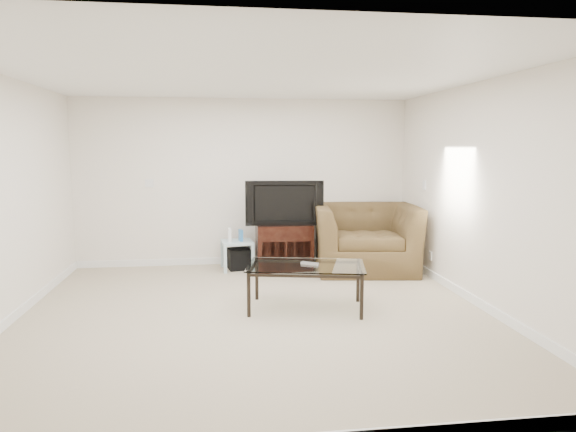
{
  "coord_description": "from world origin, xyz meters",
  "views": [
    {
      "loc": [
        -0.36,
        -5.28,
        1.78
      ],
      "look_at": [
        0.5,
        1.2,
        0.9
      ],
      "focal_mm": 32.0,
      "sensor_mm": 36.0,
      "label": 1
    }
  ],
  "objects": [
    {
      "name": "game_console",
      "position": [
        -0.23,
        2.08,
        0.52
      ],
      "size": [
        0.05,
        0.14,
        0.19
      ],
      "primitive_type": "cube",
      "rotation": [
        0.0,
        0.0,
        -0.03
      ],
      "color": "white",
      "rests_on": "side_table"
    },
    {
      "name": "game_case",
      "position": [
        -0.08,
        2.09,
        0.51
      ],
      "size": [
        0.06,
        0.13,
        0.17
      ],
      "primitive_type": "cube",
      "rotation": [
        0.0,
        0.0,
        0.16
      ],
      "color": "#337FCC",
      "rests_on": "side_table"
    },
    {
      "name": "dvd_player",
      "position": [
        0.55,
        2.01,
        0.56
      ],
      "size": [
        0.42,
        0.3,
        0.06
      ],
      "primitive_type": "cube",
      "rotation": [
        0.0,
        0.0,
        -0.0
      ],
      "color": "black",
      "rests_on": "tv_stand"
    },
    {
      "name": "plate_right_outlet",
      "position": [
        2.49,
        1.3,
        0.3
      ],
      "size": [
        0.02,
        0.08,
        0.12
      ],
      "primitive_type": "cube",
      "color": "white",
      "rests_on": "wall_right"
    },
    {
      "name": "tv_stand",
      "position": [
        0.55,
        2.05,
        0.33
      ],
      "size": [
        0.8,
        0.56,
        0.67
      ],
      "primitive_type": null,
      "rotation": [
        0.0,
        0.0,
        -0.0
      ],
      "color": "black",
      "rests_on": "floor"
    },
    {
      "name": "ceiling",
      "position": [
        0.0,
        0.0,
        2.5
      ],
      "size": [
        5.0,
        5.0,
        0.0
      ],
      "primitive_type": "plane",
      "color": "white",
      "rests_on": "ground"
    },
    {
      "name": "plate_right_switch",
      "position": [
        2.49,
        1.6,
        1.25
      ],
      "size": [
        0.02,
        0.09,
        0.13
      ],
      "primitive_type": "cube",
      "color": "white",
      "rests_on": "wall_right"
    },
    {
      "name": "recliner",
      "position": [
        1.72,
        1.85,
        0.64
      ],
      "size": [
        1.57,
        1.13,
        1.28
      ],
      "primitive_type": "imported",
      "rotation": [
        0.0,
        0.0,
        -0.13
      ],
      "color": "#503D23",
      "rests_on": "floor"
    },
    {
      "name": "side_table",
      "position": [
        -0.13,
        2.11,
        0.21
      ],
      "size": [
        0.48,
        0.48,
        0.42
      ],
      "primitive_type": null,
      "rotation": [
        0.0,
        0.0,
        0.1
      ],
      "color": "silver",
      "rests_on": "floor"
    },
    {
      "name": "remote",
      "position": [
        0.6,
        0.16,
        0.51
      ],
      "size": [
        0.2,
        0.16,
        0.02
      ],
      "primitive_type": "cube",
      "rotation": [
        0.0,
        0.0,
        -0.59
      ],
      "color": "#B2B2B7",
      "rests_on": "coffee_table"
    },
    {
      "name": "subwoofer",
      "position": [
        -0.1,
        2.13,
        0.15
      ],
      "size": [
        0.35,
        0.35,
        0.31
      ],
      "primitive_type": "cube",
      "rotation": [
        0.0,
        0.0,
        0.17
      ],
      "color": "black",
      "rests_on": "floor"
    },
    {
      "name": "coffee_table",
      "position": [
        0.56,
        0.14,
        0.25
      ],
      "size": [
        1.39,
        0.96,
        0.5
      ],
      "primitive_type": null,
      "rotation": [
        0.0,
        0.0,
        -0.21
      ],
      "color": "black",
      "rests_on": "floor"
    },
    {
      "name": "wall_back",
      "position": [
        0.0,
        2.5,
        1.25
      ],
      "size": [
        5.0,
        0.02,
        2.5
      ],
      "primitive_type": "cube",
      "color": "silver",
      "rests_on": "ground"
    },
    {
      "name": "wall_right",
      "position": [
        2.5,
        0.0,
        1.25
      ],
      "size": [
        0.02,
        5.0,
        2.5
      ],
      "primitive_type": "cube",
      "color": "silver",
      "rests_on": "ground"
    },
    {
      "name": "floor",
      "position": [
        0.0,
        0.0,
        0.0
      ],
      "size": [
        5.0,
        5.0,
        0.0
      ],
      "primitive_type": "plane",
      "color": "tan",
      "rests_on": "ground"
    },
    {
      "name": "plate_back",
      "position": [
        -1.4,
        2.49,
        1.25
      ],
      "size": [
        0.12,
        0.02,
        0.12
      ],
      "primitive_type": "cube",
      "color": "white",
      "rests_on": "wall_back"
    },
    {
      "name": "television",
      "position": [
        0.55,
        2.02,
        0.99
      ],
      "size": [
        1.05,
        0.29,
        0.64
      ],
      "primitive_type": "imported",
      "rotation": [
        0.0,
        0.0,
        -0.08
      ],
      "color": "black",
      "rests_on": "tv_stand"
    }
  ]
}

